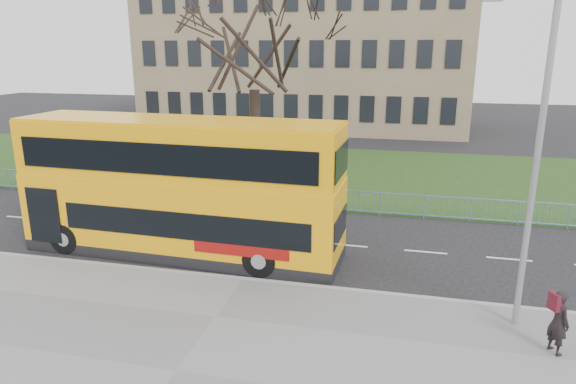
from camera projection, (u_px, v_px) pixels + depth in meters
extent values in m
plane|color=black|center=(257.00, 263.00, 18.60)|extent=(120.00, 120.00, 0.00)
cube|color=slate|center=(176.00, 373.00, 12.26)|extent=(80.00, 10.50, 0.12)
cube|color=gray|center=(243.00, 280.00, 17.13)|extent=(80.00, 0.20, 0.14)
cube|color=#1C3513|center=(322.00, 172.00, 31.98)|extent=(80.00, 15.40, 0.08)
cube|color=#7A674D|center=(308.00, 53.00, 50.56)|extent=(30.00, 15.00, 14.00)
cube|color=#FFAA0A|center=(182.00, 214.00, 19.21)|extent=(12.05, 3.29, 2.22)
cube|color=#FFAA0A|center=(180.00, 181.00, 18.86)|extent=(12.05, 3.29, 0.38)
cube|color=#FFAA0A|center=(178.00, 149.00, 18.53)|extent=(11.99, 3.24, 1.99)
cube|color=black|center=(181.00, 226.00, 17.69)|extent=(9.22, 0.39, 0.97)
cube|color=black|center=(159.00, 159.00, 17.25)|extent=(10.99, 0.45, 1.08)
cylinder|color=black|center=(65.00, 238.00, 19.36)|extent=(1.20, 0.36, 1.18)
cylinder|color=black|center=(260.00, 260.00, 17.39)|extent=(1.20, 0.36, 1.18)
imported|color=black|center=(558.00, 322.00, 12.76)|extent=(0.66, 0.74, 1.69)
cylinder|color=gray|center=(535.00, 174.00, 13.15)|extent=(0.17, 0.17, 8.60)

